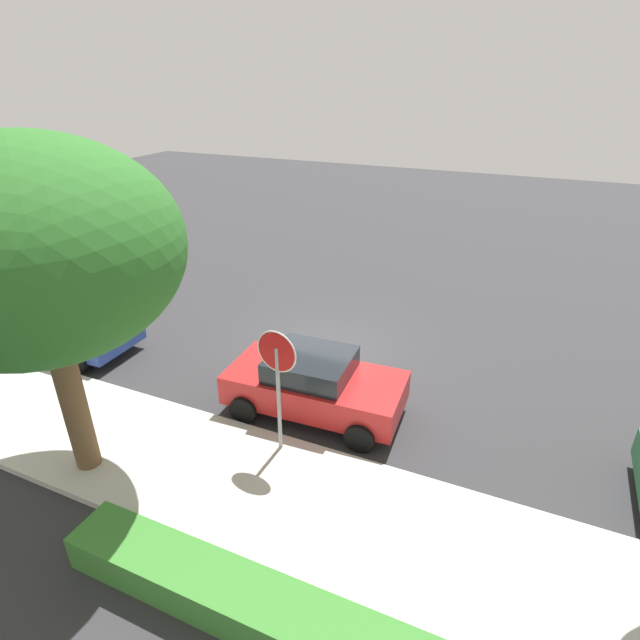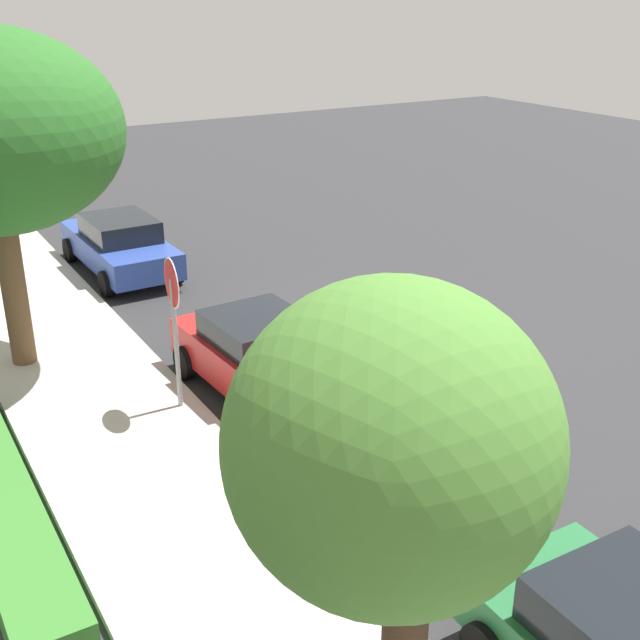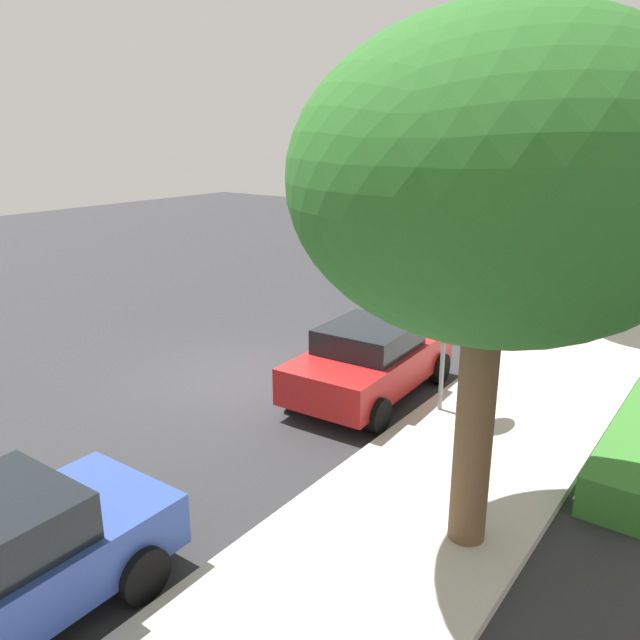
% 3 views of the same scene
% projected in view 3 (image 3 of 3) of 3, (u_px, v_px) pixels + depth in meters
% --- Properties ---
extents(ground_plane, '(60.00, 60.00, 0.00)m').
position_uv_depth(ground_plane, '(236.00, 376.00, 13.38)').
color(ground_plane, '#2D2D30').
extents(sidewalk_curb, '(32.00, 3.03, 0.14)m').
position_uv_depth(sidewalk_curb, '(482.00, 448.00, 10.23)').
color(sidewalk_curb, beige).
rests_on(sidewalk_curb, ground_plane).
extents(stop_sign, '(0.85, 0.10, 2.82)m').
position_uv_depth(stop_sign, '(445.00, 314.00, 10.95)').
color(stop_sign, gray).
rests_on(stop_sign, ground_plane).
extents(parked_car_red, '(4.03, 2.19, 1.47)m').
position_uv_depth(parked_car_red, '(370.00, 360.00, 12.22)').
color(parked_car_red, red).
rests_on(parked_car_red, ground_plane).
extents(parked_car_green, '(3.89, 2.15, 1.41)m').
position_uv_depth(parked_car_green, '(516.00, 282.00, 18.65)').
color(parked_car_green, '#236B38').
rests_on(parked_car_green, ground_plane).
extents(street_tree_near_corner, '(2.80, 2.80, 4.80)m').
position_uv_depth(street_tree_near_corner, '(604.00, 201.00, 15.65)').
color(street_tree_near_corner, '#422D1E').
rests_on(street_tree_near_corner, ground_plane).
extents(street_tree_far, '(4.64, 4.64, 6.33)m').
position_uv_depth(street_tree_far, '(500.00, 182.00, 6.69)').
color(street_tree_far, brown).
rests_on(street_tree_far, ground_plane).
extents(fire_hydrant, '(0.30, 0.22, 0.72)m').
position_uv_depth(fire_hydrant, '(572.00, 298.00, 18.29)').
color(fire_hydrant, '#A5A5A8').
rests_on(fire_hydrant, ground_plane).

